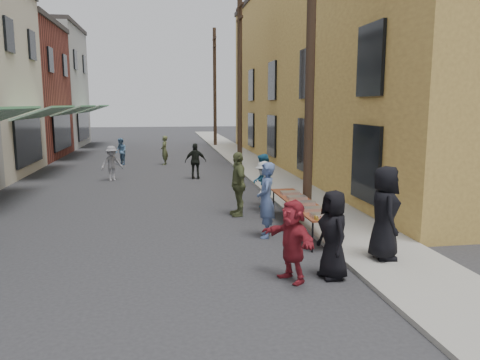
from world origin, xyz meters
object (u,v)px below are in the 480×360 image
object	(u,v)px
guest_front_a	(333,235)
guest_front_c	(262,180)
catering_tray_sausage	(322,215)
server	(385,213)
utility_pole_far	(215,88)
utility_pole_mid	(240,81)
utility_pole_near	(310,59)
serving_table	(301,203)

from	to	relation	value
guest_front_a	guest_front_c	xyz separation A→B (m)	(0.00, 6.42, 0.00)
catering_tray_sausage	guest_front_c	bearing A→B (deg)	94.93
guest_front_c	server	world-z (taller)	server
catering_tray_sausage	guest_front_c	size ratio (longest dim) A/B	0.29
utility_pole_far	guest_front_c	size ratio (longest dim) A/B	5.26
utility_pole_mid	utility_pole_far	size ratio (longest dim) A/B	1.00
utility_pole_far	catering_tray_sausage	size ratio (longest dim) A/B	18.00
utility_pole_mid	catering_tray_sausage	size ratio (longest dim) A/B	18.00
utility_pole_near	server	distance (m)	5.17
catering_tray_sausage	guest_front_c	world-z (taller)	guest_front_c
utility_pole_far	guest_front_a	xyz separation A→B (m)	(-0.90, -28.50, -3.65)
utility_pole_mid	serving_table	distance (m)	13.61
guest_front_a	server	distance (m)	1.51
catering_tray_sausage	server	bearing A→B (deg)	-50.01
serving_table	utility_pole_far	bearing A→B (deg)	88.86
guest_front_c	utility_pole_mid	bearing A→B (deg)	-162.47
serving_table	guest_front_a	bearing A→B (deg)	-96.65
utility_pole_near	serving_table	size ratio (longest dim) A/B	2.25
catering_tray_sausage	utility_pole_near	bearing A→B (deg)	79.57
utility_pole_near	catering_tray_sausage	size ratio (longest dim) A/B	18.00
catering_tray_sausage	server	distance (m)	1.50
utility_pole_far	guest_front_c	distance (m)	22.39
guest_front_a	guest_front_c	bearing A→B (deg)	172.29
utility_pole_far	catering_tray_sausage	world-z (taller)	utility_pole_far
utility_pole_mid	guest_front_c	bearing A→B (deg)	-95.10
serving_table	server	size ratio (longest dim) A/B	2.06
utility_pole_mid	catering_tray_sausage	bearing A→B (deg)	-91.95
server	utility_pole_far	bearing A→B (deg)	12.08
serving_table	guest_front_a	xyz separation A→B (m)	(-0.40, -3.43, 0.14)
utility_pole_near	catering_tray_sausage	world-z (taller)	utility_pole_near
utility_pole_far	guest_front_c	world-z (taller)	utility_pole_far
utility_pole_far	server	xyz separation A→B (m)	(0.45, -27.85, -3.43)
serving_table	utility_pole_near	bearing A→B (deg)	64.86
utility_pole_mid	utility_pole_far	distance (m)	12.00
utility_pole_near	serving_table	bearing A→B (deg)	-115.14
utility_pole_far	server	distance (m)	28.06
utility_pole_far	serving_table	xyz separation A→B (m)	(-0.50, -25.07, -3.79)
serving_table	guest_front_c	size ratio (longest dim) A/B	2.34
guest_front_a	serving_table	bearing A→B (deg)	165.64
server	guest_front_a	bearing A→B (deg)	126.88
utility_pole_mid	serving_table	size ratio (longest dim) A/B	2.25
utility_pole_near	guest_front_c	xyz separation A→B (m)	(-0.90, 1.93, -3.65)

